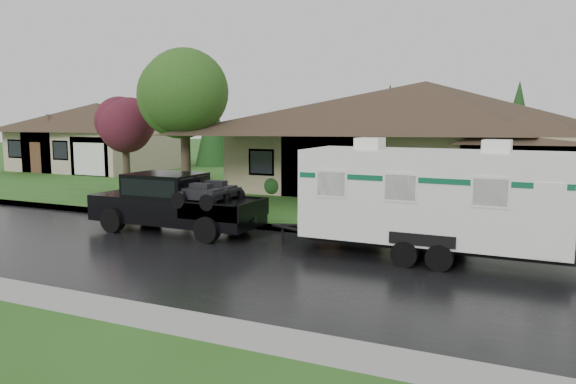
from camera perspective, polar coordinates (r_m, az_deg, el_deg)
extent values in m
plane|color=#2B581B|center=(17.59, -2.51, -5.35)|extent=(140.00, 140.00, 0.00)
cube|color=black|center=(15.90, -5.89, -6.78)|extent=(140.00, 8.00, 0.01)
cube|color=gray|center=(19.55, 0.56, -3.80)|extent=(140.00, 0.50, 0.15)
cube|color=#2B581B|center=(31.45, 10.31, 0.44)|extent=(140.00, 26.00, 0.15)
cube|color=tan|center=(29.86, 13.60, 3.01)|extent=(18.00, 10.00, 3.00)
pyramid|color=#32261B|center=(29.83, 13.85, 10.88)|extent=(19.44, 10.80, 2.60)
cube|color=tan|center=(26.29, 23.83, 1.64)|extent=(5.76, 4.00, 2.70)
cube|color=tan|center=(43.32, -18.69, 4.07)|extent=(10.00, 8.00, 2.80)
pyramid|color=#32261B|center=(43.27, -18.88, 8.56)|extent=(10.80, 8.64, 2.00)
cube|color=tan|center=(39.82, -17.55, 3.63)|extent=(3.20, 4.00, 2.52)
cylinder|color=#382B1E|center=(26.38, -10.31, 2.42)|extent=(0.44, 0.44, 2.91)
sphere|color=#366721|center=(26.29, -10.48, 9.36)|extent=(4.02, 4.02, 4.02)
cylinder|color=#382B1E|center=(30.12, -16.07, 2.13)|extent=(0.36, 0.36, 2.13)
sphere|color=#571B29|center=(30.00, -16.23, 6.57)|extent=(2.94, 2.94, 2.94)
sphere|color=#143814|center=(27.58, -1.44, 0.77)|extent=(1.00, 1.00, 1.00)
sphere|color=#143814|center=(25.98, 6.87, 0.29)|extent=(1.00, 1.00, 1.00)
sphere|color=#143814|center=(24.99, 16.04, -0.25)|extent=(1.00, 1.00, 1.00)
sphere|color=#143814|center=(24.69, 25.70, -0.81)|extent=(1.00, 1.00, 1.00)
cube|color=black|center=(19.71, -11.33, -1.75)|extent=(6.07, 2.02, 0.87)
cube|color=black|center=(21.06, -16.23, -0.55)|extent=(1.62, 1.97, 0.35)
cube|color=black|center=(19.84, -12.33, 0.56)|extent=(2.43, 1.90, 0.91)
cube|color=black|center=(19.83, -12.34, 0.71)|extent=(2.23, 1.94, 0.56)
cube|color=black|center=(18.60, -6.58, -1.57)|extent=(2.23, 1.92, 0.06)
cylinder|color=black|center=(20.23, -17.37, -2.75)|extent=(0.85, 0.32, 0.85)
cylinder|color=black|center=(21.71, -13.83, -1.93)|extent=(0.85, 0.32, 0.85)
cylinder|color=black|center=(17.89, -8.23, -3.82)|extent=(0.85, 0.32, 0.85)
cylinder|color=black|center=(19.54, -5.02, -2.79)|extent=(0.85, 0.32, 0.85)
cube|color=white|center=(16.01, 14.46, -0.35)|extent=(7.08, 2.43, 2.48)
cube|color=black|center=(16.26, 14.30, -5.21)|extent=(7.49, 1.21, 0.14)
cube|color=#0B5034|center=(15.95, 14.53, 1.59)|extent=(6.94, 2.45, 0.14)
cube|color=white|center=(16.32, 8.31, 4.91)|extent=(0.71, 0.81, 0.32)
cube|color=white|center=(15.67, 20.47, 4.39)|extent=(0.71, 0.81, 0.32)
cylinder|color=black|center=(15.22, 11.73, -6.20)|extent=(0.71, 0.24, 0.71)
cylinder|color=black|center=(17.50, 13.58, -4.44)|extent=(0.71, 0.24, 0.71)
cylinder|color=black|center=(15.05, 15.13, -6.47)|extent=(0.71, 0.24, 0.71)
cylinder|color=black|center=(17.35, 16.53, -4.65)|extent=(0.71, 0.24, 0.71)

